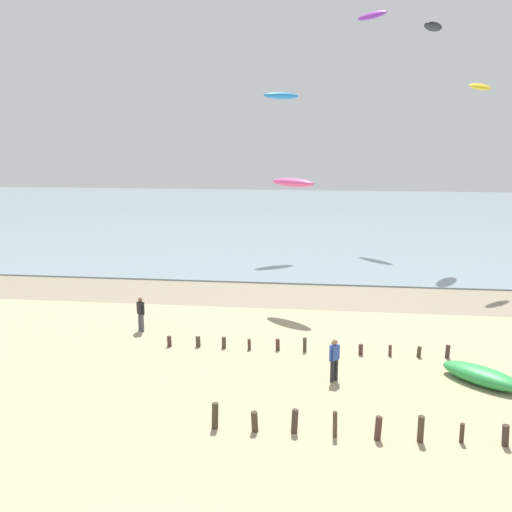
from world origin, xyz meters
The scene contains 12 objects.
wet_sand_strip centered at (0.00, 26.31, 0.00)m, with size 120.00×5.70×0.01m, color gray.
sea centered at (0.00, 64.16, 0.05)m, with size 160.00×70.00×0.10m, color #7F939E.
groyne_mid centered at (7.42, 9.27, 0.39)m, with size 15.89×0.37×0.88m.
groyne_far centered at (2.86, 16.82, 0.25)m, with size 12.57×0.33×0.65m.
person_nearest_camera centered at (-5.11, 18.71, 0.92)m, with size 0.46×0.40×1.71m.
person_by_waterline centered at (4.32, 13.70, 0.92)m, with size 0.41×0.45×1.71m.
grounded_kite centered at (9.98, 14.14, 0.33)m, with size 3.32×1.20×0.66m, color green.
kite_aloft_0 centered at (7.18, 48.15, 19.97)m, with size 3.51×1.12×0.56m, color purple.
kite_aloft_2 centered at (13.43, 33.04, 12.61)m, with size 2.35×0.75×0.38m, color yellow.
kite_aloft_6 centered at (11.37, 40.53, 17.64)m, with size 3.19×1.02×0.51m, color black.
kite_aloft_7 centered at (1.90, 24.66, 6.94)m, with size 3.01×0.96×0.48m, color #E54C99.
kite_aloft_8 centered at (-0.17, 40.74, 12.68)m, with size 3.23×1.03×0.52m, color #2384D1.
Camera 1 is at (4.08, -8.53, 9.37)m, focal length 41.89 mm.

